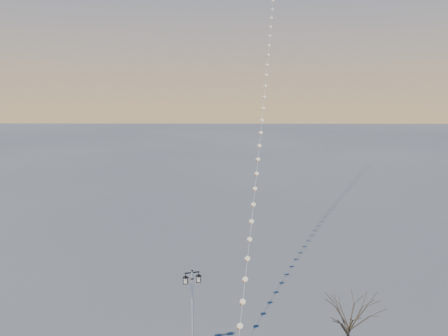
{
  "coord_description": "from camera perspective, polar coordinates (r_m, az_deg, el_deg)",
  "views": [
    {
      "loc": [
        1.15,
        -21.85,
        14.13
      ],
      "look_at": [
        0.8,
        6.16,
        8.9
      ],
      "focal_mm": 34.75,
      "sensor_mm": 36.0,
      "label": 1
    }
  ],
  "objects": [
    {
      "name": "street_lamp",
      "position": [
        25.11,
        -4.17,
        -17.28
      ],
      "size": [
        1.08,
        0.58,
        4.36
      ],
      "rotation": [
        0.0,
        0.0,
        0.27
      ],
      "color": "black",
      "rests_on": "ground"
    },
    {
      "name": "bare_tree",
      "position": [
        24.26,
        16.12,
        -18.27
      ],
      "size": [
        2.25,
        2.25,
        3.74
      ],
      "rotation": [
        0.0,
        0.0,
        -0.2
      ],
      "color": "#3B3123",
      "rests_on": "ground"
    },
    {
      "name": "kite_train",
      "position": [
        46.01,
        5.89,
        17.62
      ],
      "size": [
        7.61,
        49.8,
        39.8
      ],
      "rotation": [
        0.0,
        0.0,
        -0.24
      ],
      "color": "black",
      "rests_on": "ground"
    }
  ]
}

